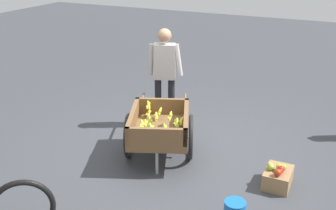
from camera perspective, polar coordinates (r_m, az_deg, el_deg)
The scene contains 4 objects.
ground_plane at distance 6.06m, azimuth 0.76°, elevation -6.32°, with size 24.00×24.00×0.00m, color #3D3F44.
fruit_cart at distance 5.69m, azimuth -1.22°, elevation -3.33°, with size 1.81×1.32×0.71m.
vendor_person at distance 6.57m, azimuth -0.47°, elevation 5.14°, with size 0.31×0.54×1.62m.
apple_crate at distance 5.36m, azimuth 15.15°, elevation -9.69°, with size 0.44×0.32×0.31m.
Camera 1 is at (4.85, 2.22, 2.87)m, focal length 43.45 mm.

